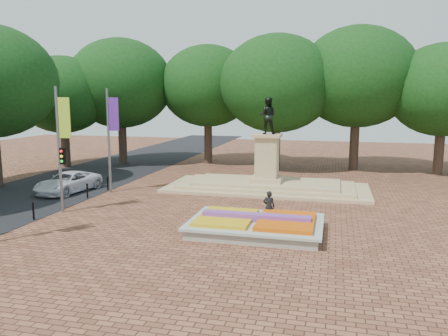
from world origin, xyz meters
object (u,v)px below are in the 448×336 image
at_px(van, 68,182).
at_px(pedestrian, 269,207).
at_px(flower_bed, 256,225).
at_px(monument, 267,177).

relative_size(van, pedestrian, 2.95).
xyz_separation_m(flower_bed, van, (-14.01, 5.74, 0.31)).
bearing_deg(monument, van, -161.83).
distance_m(flower_bed, monument, 10.07).
distance_m(monument, van, 13.66).
xyz_separation_m(monument, pedestrian, (1.37, -8.25, -0.04)).
bearing_deg(flower_bed, pedestrian, 78.99).
height_order(monument, van, monument).
bearing_deg(monument, flower_bed, -84.13).
height_order(flower_bed, pedestrian, pedestrian).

